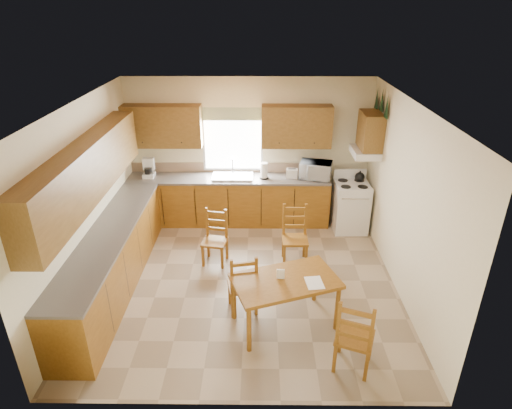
{
  "coord_description": "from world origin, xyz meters",
  "views": [
    {
      "loc": [
        0.2,
        -5.44,
        3.89
      ],
      "look_at": [
        0.15,
        0.3,
        1.15
      ],
      "focal_mm": 30.0,
      "sensor_mm": 36.0,
      "label": 1
    }
  ],
  "objects_px": {
    "microwave": "(316,170)",
    "chair_far_right": "(295,236)",
    "stove": "(350,207)",
    "chair_far_left": "(214,238)",
    "chair_near_right": "(355,333)",
    "chair_near_left": "(242,282)",
    "dining_table": "(285,302)"
  },
  "relations": [
    {
      "from": "microwave",
      "to": "dining_table",
      "type": "height_order",
      "value": "microwave"
    },
    {
      "from": "stove",
      "to": "dining_table",
      "type": "bearing_deg",
      "value": -118.31
    },
    {
      "from": "microwave",
      "to": "dining_table",
      "type": "distance_m",
      "value": 3.07
    },
    {
      "from": "chair_near_right",
      "to": "dining_table",
      "type": "bearing_deg",
      "value": -23.34
    },
    {
      "from": "stove",
      "to": "chair_far_left",
      "type": "height_order",
      "value": "chair_far_left"
    },
    {
      "from": "stove",
      "to": "chair_far_right",
      "type": "distance_m",
      "value": 1.61
    },
    {
      "from": "chair_near_left",
      "to": "chair_far_right",
      "type": "bearing_deg",
      "value": -135.14
    },
    {
      "from": "chair_far_left",
      "to": "chair_far_right",
      "type": "xyz_separation_m",
      "value": [
        1.29,
        0.02,
        0.04
      ]
    },
    {
      "from": "stove",
      "to": "chair_near_left",
      "type": "distance_m",
      "value": 3.03
    },
    {
      "from": "dining_table",
      "to": "chair_far_left",
      "type": "relative_size",
      "value": 1.46
    },
    {
      "from": "stove",
      "to": "chair_far_right",
      "type": "bearing_deg",
      "value": -134.89
    },
    {
      "from": "stove",
      "to": "chair_near_left",
      "type": "height_order",
      "value": "chair_near_left"
    },
    {
      "from": "chair_far_left",
      "to": "chair_far_right",
      "type": "bearing_deg",
      "value": 11.19
    },
    {
      "from": "chair_near_left",
      "to": "chair_far_left",
      "type": "distance_m",
      "value": 1.28
    },
    {
      "from": "stove",
      "to": "dining_table",
      "type": "height_order",
      "value": "stove"
    },
    {
      "from": "chair_near_left",
      "to": "chair_near_right",
      "type": "distance_m",
      "value": 1.67
    },
    {
      "from": "dining_table",
      "to": "chair_near_right",
      "type": "height_order",
      "value": "chair_near_right"
    },
    {
      "from": "microwave",
      "to": "dining_table",
      "type": "relative_size",
      "value": 0.4
    },
    {
      "from": "chair_near_right",
      "to": "chair_far_left",
      "type": "height_order",
      "value": "chair_near_right"
    },
    {
      "from": "chair_near_right",
      "to": "chair_far_right",
      "type": "height_order",
      "value": "chair_near_right"
    },
    {
      "from": "chair_far_left",
      "to": "chair_near_left",
      "type": "bearing_deg",
      "value": -56.72
    },
    {
      "from": "microwave",
      "to": "chair_near_right",
      "type": "bearing_deg",
      "value": -75.1
    },
    {
      "from": "dining_table",
      "to": "chair_far_right",
      "type": "height_order",
      "value": "chair_far_right"
    },
    {
      "from": "microwave",
      "to": "chair_near_left",
      "type": "relative_size",
      "value": 0.58
    },
    {
      "from": "microwave",
      "to": "chair_far_right",
      "type": "distance_m",
      "value": 1.6
    },
    {
      "from": "stove",
      "to": "chair_near_right",
      "type": "distance_m",
      "value": 3.42
    },
    {
      "from": "chair_near_right",
      "to": "stove",
      "type": "bearing_deg",
      "value": -79.25
    },
    {
      "from": "stove",
      "to": "dining_table",
      "type": "xyz_separation_m",
      "value": [
        -1.34,
        -2.64,
        -0.1
      ]
    },
    {
      "from": "microwave",
      "to": "chair_far_right",
      "type": "height_order",
      "value": "microwave"
    },
    {
      "from": "dining_table",
      "to": "microwave",
      "type": "bearing_deg",
      "value": 56.75
    },
    {
      "from": "chair_near_left",
      "to": "chair_near_right",
      "type": "height_order",
      "value": "chair_near_right"
    },
    {
      "from": "dining_table",
      "to": "chair_far_right",
      "type": "distance_m",
      "value": 1.5
    }
  ]
}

